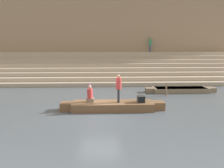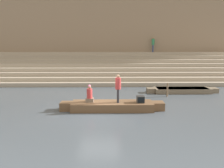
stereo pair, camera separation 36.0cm
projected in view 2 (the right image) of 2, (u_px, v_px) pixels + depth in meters
The scene contains 10 objects.
ground_plane at pixel (99, 111), 13.19m from camera, with size 120.00×120.00×0.00m, color #4C5660.
ghat_steps at pixel (104, 70), 24.22m from camera, with size 36.00×6.31×3.01m.
back_wall at pixel (104, 36), 26.30m from camera, with size 34.20×1.28×9.89m.
rowboat_main at pixel (112, 106), 13.35m from camera, with size 6.32×1.47×0.49m.
person_standing at pixel (118, 87), 13.07m from camera, with size 0.34×0.34×1.70m.
person_rowing at pixel (90, 95), 13.27m from camera, with size 0.47×0.37×1.07m.
tv_set at pixel (141, 99), 13.19m from camera, with size 0.45×0.48×0.41m.
moored_boat_shore at pixel (182, 90), 18.09m from camera, with size 5.85×1.34×0.39m.
mooring_post at pixel (167, 90), 16.66m from camera, with size 0.12×0.12×1.04m, color brown.
person_on_steps at pixel (153, 43), 25.56m from camera, with size 0.33×0.33×1.74m.
Camera 2 is at (0.63, -12.68, 4.01)m, focal length 35.00 mm.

